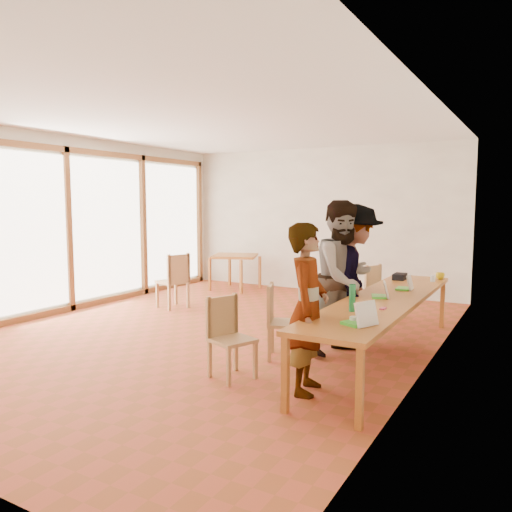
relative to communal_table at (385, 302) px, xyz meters
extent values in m
plane|color=#B1472A|center=(-2.50, 0.01, -0.70)|extent=(8.00, 8.00, 0.00)
cube|color=white|center=(-2.50, 4.01, 0.80)|extent=(6.00, 0.10, 3.00)
cube|color=white|center=(0.50, 0.01, 0.80)|extent=(0.10, 8.00, 3.00)
cube|color=white|center=(-5.46, 0.01, 0.80)|extent=(0.10, 8.00, 3.00)
cube|color=white|center=(-2.50, 0.01, 2.32)|extent=(6.00, 8.00, 0.04)
cube|color=#AC6726|center=(0.00, 0.00, 0.02)|extent=(0.80, 4.00, 0.05)
cube|color=#AC6726|center=(-0.34, -1.94, -0.35)|extent=(0.06, 0.06, 0.70)
cube|color=#AC6726|center=(-0.34, 1.94, -0.35)|extent=(0.06, 0.06, 0.70)
cube|color=#AC6726|center=(0.34, -1.94, -0.35)|extent=(0.06, 0.06, 0.70)
cube|color=#AC6726|center=(0.34, 1.94, -0.35)|extent=(0.06, 0.06, 0.70)
cube|color=#AC6726|center=(-4.11, 3.21, 0.02)|extent=(0.90, 0.90, 0.05)
cube|color=#AC6726|center=(-4.50, 2.82, -0.35)|extent=(0.05, 0.05, 0.70)
cube|color=#AC6726|center=(-4.50, 3.60, -0.35)|extent=(0.05, 0.05, 0.70)
cube|color=#AC6726|center=(-3.72, 2.82, -0.35)|extent=(0.05, 0.05, 0.70)
cube|color=#AC6726|center=(-3.72, 3.60, -0.35)|extent=(0.05, 0.05, 0.70)
cube|color=tan|center=(-1.22, -1.43, -0.29)|extent=(0.52, 0.52, 0.04)
cube|color=tan|center=(-1.39, -1.36, -0.06)|extent=(0.18, 0.39, 0.42)
cube|color=tan|center=(-1.04, -0.53, -0.28)|extent=(0.54, 0.54, 0.04)
cube|color=tan|center=(-1.21, -0.60, -0.04)|extent=(0.19, 0.40, 0.43)
cube|color=tan|center=(-1.03, 0.48, -0.30)|extent=(0.51, 0.51, 0.04)
cube|color=tan|center=(-1.19, 0.41, -0.07)|extent=(0.18, 0.38, 0.41)
cube|color=tan|center=(-0.63, 2.15, -0.30)|extent=(0.51, 0.51, 0.04)
cube|color=tan|center=(-0.80, 2.22, -0.07)|extent=(0.18, 0.38, 0.41)
cube|color=tan|center=(-4.07, 1.07, -0.24)|extent=(0.57, 0.57, 0.04)
cube|color=tan|center=(-3.88, 1.01, 0.02)|extent=(0.18, 0.45, 0.48)
imported|color=gray|center=(-0.38, -1.37, 0.13)|extent=(0.53, 0.68, 1.67)
imported|color=gray|center=(-0.52, 0.02, 0.24)|extent=(1.00, 1.12, 1.89)
imported|color=gray|center=(-0.51, 0.40, 0.22)|extent=(0.99, 1.34, 1.85)
cube|color=#47CF35|center=(0.14, -1.40, 0.06)|extent=(0.29, 0.33, 0.03)
cube|color=white|center=(0.23, -1.45, 0.16)|extent=(0.18, 0.26, 0.23)
cube|color=#47CF35|center=(-0.06, -0.02, 0.06)|extent=(0.23, 0.27, 0.02)
cube|color=white|center=(0.01, 0.01, 0.14)|extent=(0.13, 0.22, 0.19)
cube|color=#47CF35|center=(0.06, 0.66, 0.06)|extent=(0.18, 0.24, 0.02)
cube|color=white|center=(0.14, 0.67, 0.14)|extent=(0.08, 0.22, 0.19)
imported|color=gold|center=(0.31, 1.80, 0.10)|extent=(0.14, 0.14, 0.10)
cylinder|color=#1E8040|center=(-0.09, -0.91, 0.19)|extent=(0.07, 0.07, 0.28)
cylinder|color=silver|center=(0.26, 1.52, 0.09)|extent=(0.07, 0.07, 0.09)
cylinder|color=white|center=(0.09, -1.38, 0.08)|extent=(0.08, 0.08, 0.06)
cube|color=#CB3A65|center=(0.16, -0.65, 0.05)|extent=(0.05, 0.10, 0.01)
cube|color=black|center=(-0.19, 1.47, 0.09)|extent=(0.16, 0.26, 0.09)
camera|label=1|loc=(1.56, -5.77, 1.16)|focal=35.00mm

